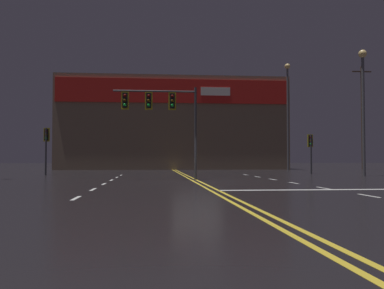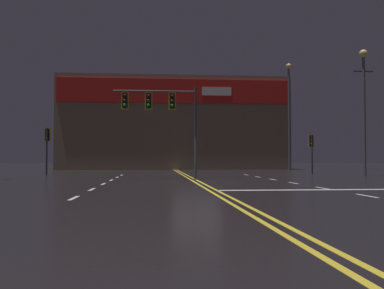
# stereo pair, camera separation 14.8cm
# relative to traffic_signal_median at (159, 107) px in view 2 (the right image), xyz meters

# --- Properties ---
(ground_plane) EXTENTS (200.00, 200.00, 0.00)m
(ground_plane) POSITION_rel_traffic_signal_median_xyz_m (1.89, -1.85, -4.06)
(ground_plane) COLOR black
(road_markings) EXTENTS (13.44, 60.00, 0.01)m
(road_markings) POSITION_rel_traffic_signal_median_xyz_m (2.68, -2.95, -4.05)
(road_markings) COLOR gold
(road_markings) RESTS_ON ground
(traffic_signal_median) EXTENTS (4.65, 0.36, 5.19)m
(traffic_signal_median) POSITION_rel_traffic_signal_median_xyz_m (0.00, 0.00, 0.00)
(traffic_signal_median) COLOR #38383D
(traffic_signal_median) RESTS_ON ground
(traffic_signal_corner_northeast) EXTENTS (0.42, 0.36, 3.08)m
(traffic_signal_corner_northeast) POSITION_rel_traffic_signal_median_xyz_m (11.88, 8.51, -1.80)
(traffic_signal_corner_northeast) COLOR #38383D
(traffic_signal_corner_northeast) RESTS_ON ground
(traffic_signal_corner_northwest) EXTENTS (0.42, 0.36, 3.41)m
(traffic_signal_corner_northwest) POSITION_rel_traffic_signal_median_xyz_m (-8.02, 7.82, -1.55)
(traffic_signal_corner_northwest) COLOR #38383D
(traffic_signal_corner_northwest) RESTS_ON ground
(streetlight_near_left) EXTENTS (0.56, 0.56, 8.68)m
(streetlight_near_left) POSITION_rel_traffic_signal_median_xyz_m (13.99, 4.18, 1.55)
(streetlight_near_left) COLOR #59595E
(streetlight_near_left) RESTS_ON ground
(streetlight_median_approach) EXTENTS (0.56, 0.56, 10.97)m
(streetlight_median_approach) POSITION_rel_traffic_signal_median_xyz_m (13.40, 18.75, 2.80)
(streetlight_median_approach) COLOR #59595E
(streetlight_median_approach) RESTS_ON ground
(building_backdrop) EXTENTS (25.50, 10.23, 10.26)m
(building_backdrop) POSITION_rel_traffic_signal_median_xyz_m (1.90, 26.89, 1.09)
(building_backdrop) COLOR #7A6651
(building_backdrop) RESTS_ON ground
(utility_pole_row) EXTENTS (46.49, 0.26, 12.55)m
(utility_pole_row) POSITION_rel_traffic_signal_median_xyz_m (-0.31, 21.53, 2.17)
(utility_pole_row) COLOR #4C3828
(utility_pole_row) RESTS_ON ground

